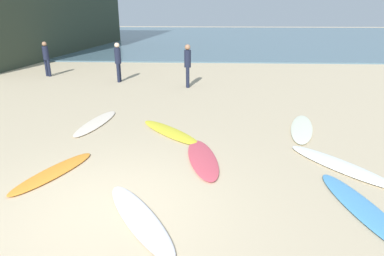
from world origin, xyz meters
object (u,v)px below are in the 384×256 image
object	(u,v)px
surfboard_2	(203,159)
surfboard_4	(302,128)
surfboard_6	(364,209)
beachgoer_near	(46,57)
surfboard_7	(96,123)
surfboard_0	(53,172)
beachgoer_far	(118,60)
surfboard_1	(170,132)
beachgoer_mid	(188,64)
surfboard_5	(339,165)
surfboard_3	(140,218)

from	to	relation	value
surfboard_2	surfboard_4	world-z (taller)	surfboard_4
surfboard_4	surfboard_6	world-z (taller)	surfboard_4
beachgoer_near	surfboard_7	bearing A→B (deg)	-27.62
surfboard_0	beachgoer_far	bearing A→B (deg)	118.56
surfboard_2	beachgoer_near	bearing A→B (deg)	119.78
surfboard_1	beachgoer_far	size ratio (longest dim) A/B	1.37
surfboard_6	beachgoer_mid	world-z (taller)	beachgoer_mid
surfboard_6	surfboard_1	bearing A→B (deg)	124.59
surfboard_7	surfboard_4	bearing A→B (deg)	-173.40
surfboard_0	surfboard_6	xyz separation A→B (m)	(5.76, -1.06, 0.00)
surfboard_4	surfboard_6	xyz separation A→B (m)	(0.00, -3.97, -0.01)
surfboard_2	surfboard_5	distance (m)	2.92
surfboard_1	surfboard_2	xyz separation A→B (m)	(0.92, -1.66, -0.00)
surfboard_1	surfboard_5	world-z (taller)	same
surfboard_0	surfboard_1	bearing A→B (deg)	71.90
surfboard_1	surfboard_7	size ratio (longest dim) A/B	1.00
beachgoer_mid	beachgoer_far	distance (m)	3.35
surfboard_1	surfboard_3	bearing A→B (deg)	47.85
surfboard_3	beachgoer_mid	xyz separation A→B (m)	(0.18, 9.60, 0.96)
surfboard_1	surfboard_5	size ratio (longest dim) A/B	0.97
surfboard_2	beachgoer_far	world-z (taller)	beachgoer_far
surfboard_0	surfboard_2	distance (m)	3.14
beachgoer_near	beachgoer_far	distance (m)	4.02
surfboard_4	beachgoer_near	xyz separation A→B (m)	(-10.56, 7.29, 0.89)
surfboard_6	surfboard_5	bearing A→B (deg)	72.14
surfboard_6	surfboard_7	size ratio (longest dim) A/B	1.04
surfboard_6	beachgoer_near	world-z (taller)	beachgoer_near
surfboard_5	beachgoer_near	bearing A→B (deg)	-78.04
beachgoer_near	surfboard_5	bearing A→B (deg)	-12.84
surfboard_1	beachgoer_near	size ratio (longest dim) A/B	1.43
surfboard_1	surfboard_4	world-z (taller)	surfboard_1
surfboard_1	beachgoer_far	xyz separation A→B (m)	(-3.06, 6.60, 0.94)
surfboard_5	surfboard_6	xyz separation A→B (m)	(-0.19, -1.66, -0.01)
surfboard_2	surfboard_7	xyz separation A→B (m)	(-3.17, 2.33, -0.01)
surfboard_1	surfboard_4	xyz separation A→B (m)	(3.64, 0.45, -0.00)
surfboard_1	beachgoer_near	bearing A→B (deg)	-89.82
surfboard_0	surfboard_6	world-z (taller)	surfboard_6
surfboard_3	beachgoer_near	size ratio (longest dim) A/B	1.36
surfboard_6	surfboard_0	bearing A→B (deg)	158.14
beachgoer_far	surfboard_1	bearing A→B (deg)	-155.28
surfboard_1	surfboard_3	world-z (taller)	surfboard_3
surfboard_1	surfboard_3	distance (m)	3.96
surfboard_4	beachgoer_far	distance (m)	9.15
surfboard_4	surfboard_2	bearing A→B (deg)	-126.92
surfboard_4	beachgoer_far	size ratio (longest dim) A/B	1.41
surfboard_7	surfboard_6	bearing A→B (deg)	153.30
surfboard_2	surfboard_4	size ratio (longest dim) A/B	0.88
surfboard_7	beachgoer_mid	xyz separation A→B (m)	(2.38, 4.98, 0.97)
surfboard_7	beachgoer_far	xyz separation A→B (m)	(-0.82, 5.93, 0.95)
surfboard_0	surfboard_3	world-z (taller)	surfboard_3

